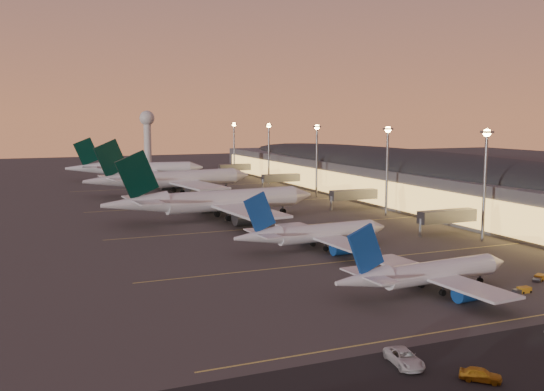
{
  "coord_description": "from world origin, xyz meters",
  "views": [
    {
      "loc": [
        -61.94,
        -108.25,
        28.51
      ],
      "look_at": [
        2.0,
        45.0,
        7.0
      ],
      "focal_mm": 40.0,
      "sensor_mm": 36.0,
      "label": 1
    }
  ],
  "objects": [
    {
      "name": "ground",
      "position": [
        0.0,
        0.0,
        0.0
      ],
      "size": [
        700.0,
        700.0,
        0.0
      ],
      "primitive_type": "plane",
      "color": "#3E3C39"
    },
    {
      "name": "airliner_narrow_south",
      "position": [
        -1.71,
        -29.19,
        3.22
      ],
      "size": [
        34.88,
        31.23,
        12.46
      ],
      "rotation": [
        0.0,
        0.0,
        0.07
      ],
      "color": "silver",
      "rests_on": "ground"
    },
    {
      "name": "airliner_narrow_north",
      "position": [
        -3.91,
        7.21,
        3.45
      ],
      "size": [
        37.33,
        33.37,
        13.34
      ],
      "rotation": [
        0.0,
        0.0,
        0.06
      ],
      "color": "silver",
      "rests_on": "ground"
    },
    {
      "name": "airliner_wide_near",
      "position": [
        -12.2,
        52.43,
        5.16
      ],
      "size": [
        62.66,
        57.29,
        20.04
      ],
      "rotation": [
        0.0,
        0.0,
        0.09
      ],
      "color": "silver",
      "rests_on": "ground"
    },
    {
      "name": "airliner_wide_mid",
      "position": [
        -9.82,
        113.95,
        5.4
      ],
      "size": [
        65.43,
        60.23,
        20.96
      ],
      "rotation": [
        0.0,
        0.0,
        0.15
      ],
      "color": "silver",
      "rests_on": "ground"
    },
    {
      "name": "airliner_wide_far",
      "position": [
        -13.17,
        169.51,
        5.07
      ],
      "size": [
        61.49,
        56.49,
        19.68
      ],
      "rotation": [
        0.0,
        0.0,
        -0.13
      ],
      "color": "silver",
      "rests_on": "ground"
    },
    {
      "name": "terminal_building",
      "position": [
        61.84,
        72.47,
        8.78
      ],
      "size": [
        56.35,
        255.0,
        17.46
      ],
      "color": "#525257",
      "rests_on": "ground"
    },
    {
      "name": "light_masts",
      "position": [
        36.0,
        65.0,
        17.55
      ],
      "size": [
        2.2,
        217.2,
        25.9
      ],
      "color": "gray",
      "rests_on": "ground"
    },
    {
      "name": "radar_tower",
      "position": [
        10.0,
        260.0,
        21.87
      ],
      "size": [
        9.0,
        9.0,
        32.5
      ],
      "color": "silver",
      "rests_on": "ground"
    },
    {
      "name": "lane_markings",
      "position": [
        0.0,
        40.0,
        0.01
      ],
      "size": [
        90.0,
        180.36,
        0.0
      ],
      "color": "#D8C659",
      "rests_on": "ground"
    },
    {
      "name": "baggage_tug_a",
      "position": [
        12.89,
        -35.32,
        0.43
      ],
      "size": [
        3.17,
        1.45,
        0.94
      ],
      "rotation": [
        0.0,
        0.0,
        -0.01
      ],
      "color": "#BE8018",
      "rests_on": "ground"
    },
    {
      "name": "baggage_tug_b",
      "position": [
        21.35,
        -30.72,
        0.46
      ],
      "size": [
        3.57,
        2.73,
        1.0
      ],
      "rotation": [
        0.0,
        0.0,
        0.48
      ],
      "color": "#BE8018",
      "rests_on": "ground"
    },
    {
      "name": "service_van_a",
      "position": [
        -22.01,
        -52.32,
        0.87
      ],
      "size": [
        3.72,
        6.58,
        1.73
      ],
      "primitive_type": "imported",
      "rotation": [
        0.0,
        0.0,
        -0.14
      ],
      "color": "silver",
      "rests_on": "ground"
    },
    {
      "name": "service_van_b",
      "position": [
        -16.86,
        -59.12,
        0.76
      ],
      "size": [
        4.51,
        4.37,
        1.53
      ],
      "primitive_type": "imported",
      "rotation": [
        0.0,
        0.0,
        0.82
      ],
      "color": "#BE8018",
      "rests_on": "ground"
    }
  ]
}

